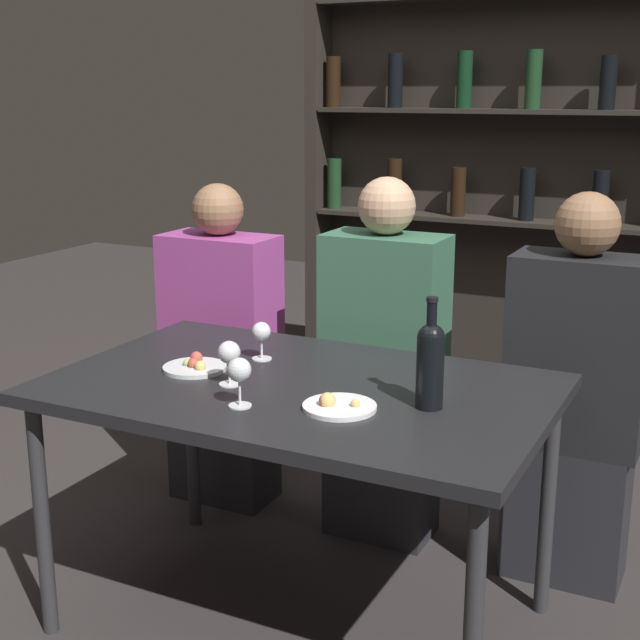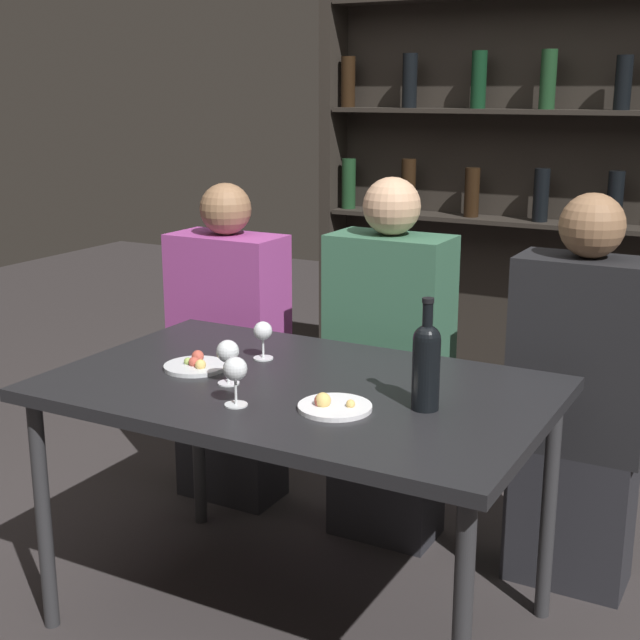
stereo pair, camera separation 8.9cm
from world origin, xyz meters
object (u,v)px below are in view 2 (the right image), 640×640
Objects in this scene: food_plate_0 at (196,365)px; seated_person_center at (389,374)px; wine_bottle at (426,362)px; wine_glass_1 at (235,371)px; wine_glass_2 at (263,333)px; food_plate_1 at (332,406)px; wine_glass_0 at (228,353)px; seated_person_right at (578,408)px; seated_person_left at (229,356)px.

food_plate_0 is 0.15× the size of seated_person_center.
wine_bottle reaches higher than wine_glass_1.
food_plate_1 is at bearing -36.68° from wine_glass_2.
wine_glass_0 is 0.77m from seated_person_center.
seated_person_center reaches higher than food_plate_0.
seated_person_right reaches higher than wine_glass_1.
food_plate_1 is 0.15× the size of seated_person_right.
wine_glass_2 is 0.61× the size of food_plate_1.
wine_glass_1 is at bearing -129.02° from seated_person_right.
seated_person_left is at bearing 133.66° from wine_glass_2.
seated_person_center is (0.05, 0.84, -0.24)m from wine_glass_1.
wine_glass_0 is at bearing 172.94° from food_plate_1.
wine_bottle is 0.61m from wine_glass_2.
wine_glass_1 is 0.88m from seated_person_center.
seated_person_right is (0.96, 0.64, -0.17)m from food_plate_0.
seated_person_right is (1.28, 0.00, 0.02)m from seated_person_left.
seated_person_left is 1.28m from seated_person_right.
food_plate_1 is 0.89m from seated_person_right.
wine_glass_1 is (0.11, -0.13, 0.00)m from wine_glass_0.
wine_glass_0 is 0.68× the size of food_plate_0.
seated_person_right is (0.68, 0.84, -0.25)m from wine_glass_1.
seated_person_center is at bearing 76.77° from wine_glass_0.
seated_person_center is 1.01× the size of seated_person_right.
wine_glass_2 is at bearing -114.09° from seated_person_center.
seated_person_left reaches higher than wine_bottle.
wine_bottle is 1.53× the size of food_plate_1.
seated_person_left is 0.65m from seated_person_center.
food_plate_0 is at bearing -146.40° from seated_person_right.
seated_person_right is at bearing 33.60° from food_plate_0.
seated_person_center is at bearing 62.70° from food_plate_0.
seated_person_right is at bearing 41.64° from wine_glass_0.
wine_glass_1 is 0.10× the size of seated_person_right.
food_plate_0 is (-0.12, -0.17, -0.07)m from wine_glass_2.
food_plate_0 is at bearing 156.38° from wine_glass_0.
wine_glass_2 is 0.56m from seated_person_center.
seated_person_right reaches higher than wine_glass_2.
seated_person_center is at bearing 0.00° from seated_person_left.
food_plate_1 is (0.23, 0.09, -0.08)m from wine_glass_1.
wine_glass_0 reaches higher than food_plate_1.
wine_bottle is at bearing -111.47° from seated_person_right.
wine_glass_1 is at bearing -36.54° from food_plate_0.
wine_glass_1 is 0.70× the size of food_plate_0.
seated_person_right reaches higher than wine_bottle.
seated_person_center is (0.33, 0.64, -0.16)m from food_plate_0.
wine_bottle is at bearing 25.63° from wine_glass_1.
wine_glass_2 is (-0.04, 0.24, -0.01)m from wine_glass_0.
seated_person_right is at bearing 50.98° from wine_glass_1.
wine_glass_2 is at bearing -151.02° from seated_person_right.
seated_person_left is (-0.83, 0.75, -0.19)m from food_plate_1.
food_plate_0 is (-0.71, -0.00, -0.11)m from wine_bottle.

